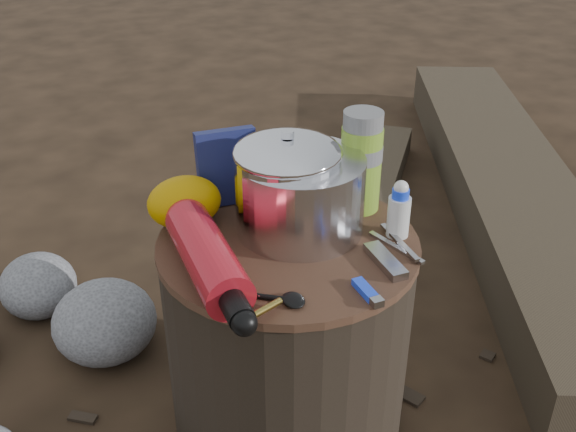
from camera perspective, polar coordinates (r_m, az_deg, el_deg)
name	(u,v)px	position (r m, az deg, el deg)	size (l,w,h in m)	color
ground	(288,413)	(1.47, 0.00, -16.39)	(60.00, 60.00, 0.00)	black
stump	(288,334)	(1.32, 0.00, -9.98)	(0.47, 0.47, 0.43)	black
rock_ring	(35,392)	(1.47, -20.70, -13.82)	(0.44, 0.95, 0.19)	slate
log_main	(508,188)	(2.23, 18.18, 2.26)	(0.33, 1.96, 0.17)	#362D20
log_small	(359,202)	(2.13, 6.07, 1.22)	(0.20, 1.08, 0.09)	#362D20
foil_windscreen	(300,195)	(1.20, 1.05, 1.82)	(0.23, 0.23, 0.14)	silver
camping_pot	(287,185)	(1.18, -0.05, 2.62)	(0.19, 0.19, 0.19)	silver
fuel_bottle	(208,257)	(1.09, -6.84, -3.49)	(0.08, 0.33, 0.08)	red
thermos	(361,162)	(1.26, 6.21, 4.59)	(0.08, 0.08, 0.19)	#78A42A
travel_mug	(305,168)	(1.33, 1.45, 4.07)	(0.07, 0.07, 0.11)	black
stuff_sack	(184,202)	(1.24, -8.80, 1.18)	(0.14, 0.11, 0.09)	#BD8501
food_pouch	(227,167)	(1.30, -5.20, 4.17)	(0.12, 0.03, 0.15)	#171D50
lighter	(365,289)	(1.07, 6.58, -6.22)	(0.02, 0.07, 0.01)	blue
multitool	(385,261)	(1.14, 8.27, -3.80)	(0.03, 0.11, 0.01)	#A2A1A6
pot_grabber	(396,246)	(1.19, 9.18, -2.53)	(0.03, 0.13, 0.01)	#A2A1A6
spork	(253,295)	(1.06, -2.99, -6.72)	(0.03, 0.14, 0.01)	black
squeeze_bottle	(399,212)	(1.21, 9.41, 0.36)	(0.04, 0.04, 0.10)	silver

